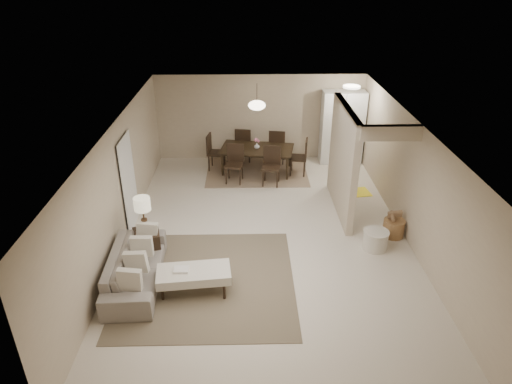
{
  "coord_description": "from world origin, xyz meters",
  "views": [
    {
      "loc": [
        -0.39,
        -8.33,
        5.31
      ],
      "look_at": [
        -0.21,
        0.09,
        1.05
      ],
      "focal_mm": 32.0,
      "sensor_mm": 36.0,
      "label": 1
    }
  ],
  "objects_px": {
    "side_table": "(147,244)",
    "wicker_basket": "(394,228)",
    "pantry_cabinet": "(342,127)",
    "sofa": "(135,267)",
    "round_pouf": "(375,240)",
    "ottoman_bench": "(194,275)",
    "dining_table": "(257,160)"
  },
  "relations": [
    {
      "from": "ottoman_bench",
      "to": "round_pouf",
      "type": "distance_m",
      "value": 3.82
    },
    {
      "from": "sofa",
      "to": "side_table",
      "type": "xyz_separation_m",
      "value": [
        0.05,
        0.83,
        -0.04
      ]
    },
    {
      "from": "side_table",
      "to": "round_pouf",
      "type": "xyz_separation_m",
      "value": [
        4.63,
        0.18,
        -0.08
      ]
    },
    {
      "from": "sofa",
      "to": "ottoman_bench",
      "type": "xyz_separation_m",
      "value": [
        1.1,
        -0.3,
        0.05
      ]
    },
    {
      "from": "sofa",
      "to": "round_pouf",
      "type": "relative_size",
      "value": 4.27
    },
    {
      "from": "pantry_cabinet",
      "to": "dining_table",
      "type": "relative_size",
      "value": 1.06
    },
    {
      "from": "pantry_cabinet",
      "to": "wicker_basket",
      "type": "bearing_deg",
      "value": -84.49
    },
    {
      "from": "ottoman_bench",
      "to": "round_pouf",
      "type": "height_order",
      "value": "ottoman_bench"
    },
    {
      "from": "pantry_cabinet",
      "to": "sofa",
      "type": "distance_m",
      "value": 7.44
    },
    {
      "from": "side_table",
      "to": "wicker_basket",
      "type": "relative_size",
      "value": 1.25
    },
    {
      "from": "dining_table",
      "to": "sofa",
      "type": "bearing_deg",
      "value": -105.41
    },
    {
      "from": "pantry_cabinet",
      "to": "wicker_basket",
      "type": "xyz_separation_m",
      "value": [
        0.4,
        -4.15,
        -0.86
      ]
    },
    {
      "from": "ottoman_bench",
      "to": "side_table",
      "type": "height_order",
      "value": "side_table"
    },
    {
      "from": "ottoman_bench",
      "to": "dining_table",
      "type": "xyz_separation_m",
      "value": [
        1.24,
        5.23,
        -0.02
      ]
    },
    {
      "from": "sofa",
      "to": "side_table",
      "type": "relative_size",
      "value": 3.94
    },
    {
      "from": "side_table",
      "to": "wicker_basket",
      "type": "bearing_deg",
      "value": 7.25
    },
    {
      "from": "ottoman_bench",
      "to": "dining_table",
      "type": "bearing_deg",
      "value": 70.61
    },
    {
      "from": "sofa",
      "to": "side_table",
      "type": "distance_m",
      "value": 0.84
    },
    {
      "from": "ottoman_bench",
      "to": "sofa",
      "type": "bearing_deg",
      "value": 158.6
    },
    {
      "from": "side_table",
      "to": "dining_table",
      "type": "xyz_separation_m",
      "value": [
        2.28,
        4.1,
        0.07
      ]
    },
    {
      "from": "round_pouf",
      "to": "dining_table",
      "type": "distance_m",
      "value": 4.57
    },
    {
      "from": "round_pouf",
      "to": "sofa",
      "type": "bearing_deg",
      "value": -167.8
    },
    {
      "from": "sofa",
      "to": "ottoman_bench",
      "type": "bearing_deg",
      "value": -107.84
    },
    {
      "from": "wicker_basket",
      "to": "dining_table",
      "type": "xyz_separation_m",
      "value": [
        -2.87,
        3.45,
        0.15
      ]
    },
    {
      "from": "pantry_cabinet",
      "to": "side_table",
      "type": "height_order",
      "value": "pantry_cabinet"
    },
    {
      "from": "wicker_basket",
      "to": "dining_table",
      "type": "relative_size",
      "value": 0.23
    },
    {
      "from": "pantry_cabinet",
      "to": "round_pouf",
      "type": "height_order",
      "value": "pantry_cabinet"
    },
    {
      "from": "pantry_cabinet",
      "to": "sofa",
      "type": "relative_size",
      "value": 0.94
    },
    {
      "from": "sofa",
      "to": "round_pouf",
      "type": "height_order",
      "value": "sofa"
    },
    {
      "from": "round_pouf",
      "to": "side_table",
      "type": "bearing_deg",
      "value": -177.78
    },
    {
      "from": "ottoman_bench",
      "to": "round_pouf",
      "type": "xyz_separation_m",
      "value": [
        3.59,
        1.31,
        -0.17
      ]
    },
    {
      "from": "round_pouf",
      "to": "wicker_basket",
      "type": "bearing_deg",
      "value": 42.62
    }
  ]
}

